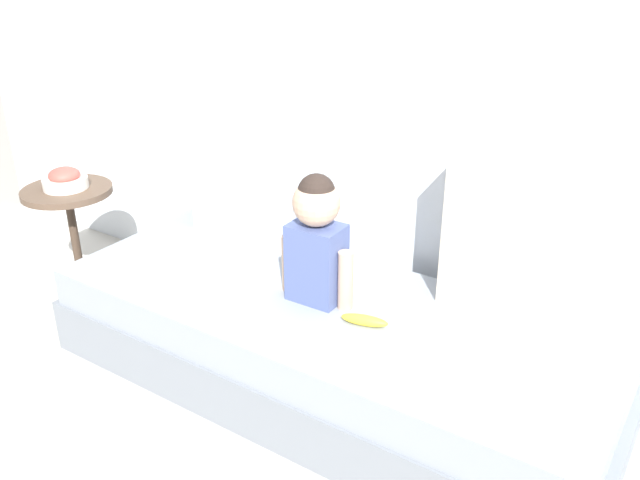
{
  "coord_description": "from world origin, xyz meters",
  "views": [
    {
      "loc": [
        1.17,
        -1.79,
        1.62
      ],
      "look_at": [
        -0.02,
        0.0,
        0.63
      ],
      "focal_mm": 37.11,
      "sensor_mm": 36.0,
      "label": 1
    }
  ],
  "objects_px": {
    "couch": "(325,345)",
    "side_table": "(71,213)",
    "fruit_bowl": "(65,180)",
    "throw_pillow_right": "(520,241)",
    "banana": "(364,320)",
    "toddler": "(316,236)",
    "throw_pillow_left": "(249,182)"
  },
  "relations": [
    {
      "from": "couch",
      "to": "side_table",
      "type": "relative_size",
      "value": 3.98
    },
    {
      "from": "side_table",
      "to": "fruit_bowl",
      "type": "relative_size",
      "value": 2.7
    },
    {
      "from": "throw_pillow_right",
      "to": "side_table",
      "type": "distance_m",
      "value": 2.07
    },
    {
      "from": "banana",
      "to": "fruit_bowl",
      "type": "height_order",
      "value": "fruit_bowl"
    },
    {
      "from": "couch",
      "to": "throw_pillow_right",
      "type": "relative_size",
      "value": 3.83
    },
    {
      "from": "fruit_bowl",
      "to": "side_table",
      "type": "bearing_deg",
      "value": -178.21
    },
    {
      "from": "toddler",
      "to": "banana",
      "type": "xyz_separation_m",
      "value": [
        0.25,
        -0.07,
        -0.24
      ]
    },
    {
      "from": "toddler",
      "to": "banana",
      "type": "distance_m",
      "value": 0.35
    },
    {
      "from": "throw_pillow_left",
      "to": "toddler",
      "type": "xyz_separation_m",
      "value": [
        0.56,
        -0.31,
        -0.01
      ]
    },
    {
      "from": "fruit_bowl",
      "to": "banana",
      "type": "bearing_deg",
      "value": -0.87
    },
    {
      "from": "couch",
      "to": "throw_pillow_left",
      "type": "xyz_separation_m",
      "value": [
        -0.6,
        0.31,
        0.45
      ]
    },
    {
      "from": "couch",
      "to": "fruit_bowl",
      "type": "height_order",
      "value": "fruit_bowl"
    },
    {
      "from": "throw_pillow_left",
      "to": "throw_pillow_right",
      "type": "distance_m",
      "value": 1.2
    },
    {
      "from": "throw_pillow_left",
      "to": "fruit_bowl",
      "type": "xyz_separation_m",
      "value": [
        -0.82,
        -0.35,
        -0.05
      ]
    },
    {
      "from": "couch",
      "to": "fruit_bowl",
      "type": "relative_size",
      "value": 10.74
    },
    {
      "from": "toddler",
      "to": "fruit_bowl",
      "type": "distance_m",
      "value": 1.38
    },
    {
      "from": "throw_pillow_right",
      "to": "banana",
      "type": "distance_m",
      "value": 0.61
    },
    {
      "from": "toddler",
      "to": "fruit_bowl",
      "type": "bearing_deg",
      "value": -178.28
    },
    {
      "from": "toddler",
      "to": "fruit_bowl",
      "type": "relative_size",
      "value": 2.42
    },
    {
      "from": "toddler",
      "to": "side_table",
      "type": "xyz_separation_m",
      "value": [
        -1.38,
        -0.04,
        -0.21
      ]
    },
    {
      "from": "throw_pillow_right",
      "to": "fruit_bowl",
      "type": "height_order",
      "value": "throw_pillow_right"
    },
    {
      "from": "throw_pillow_right",
      "to": "banana",
      "type": "xyz_separation_m",
      "value": [
        -0.4,
        -0.37,
        -0.27
      ]
    },
    {
      "from": "couch",
      "to": "fruit_bowl",
      "type": "xyz_separation_m",
      "value": [
        -1.42,
        -0.03,
        0.4
      ]
    },
    {
      "from": "fruit_bowl",
      "to": "toddler",
      "type": "bearing_deg",
      "value": 1.72
    },
    {
      "from": "throw_pillow_left",
      "to": "fruit_bowl",
      "type": "height_order",
      "value": "throw_pillow_left"
    },
    {
      "from": "couch",
      "to": "banana",
      "type": "relative_size",
      "value": 12.87
    },
    {
      "from": "side_table",
      "to": "fruit_bowl",
      "type": "height_order",
      "value": "fruit_bowl"
    },
    {
      "from": "couch",
      "to": "side_table",
      "type": "xyz_separation_m",
      "value": [
        -1.42,
        -0.03,
        0.24
      ]
    },
    {
      "from": "banana",
      "to": "side_table",
      "type": "relative_size",
      "value": 0.31
    },
    {
      "from": "throw_pillow_right",
      "to": "toddler",
      "type": "xyz_separation_m",
      "value": [
        -0.64,
        -0.31,
        -0.03
      ]
    },
    {
      "from": "throw_pillow_left",
      "to": "side_table",
      "type": "height_order",
      "value": "throw_pillow_left"
    },
    {
      "from": "throw_pillow_left",
      "to": "toddler",
      "type": "relative_size",
      "value": 1.15
    }
  ]
}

